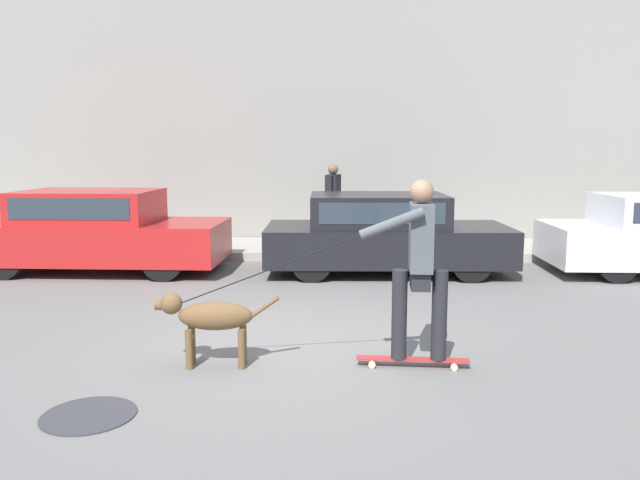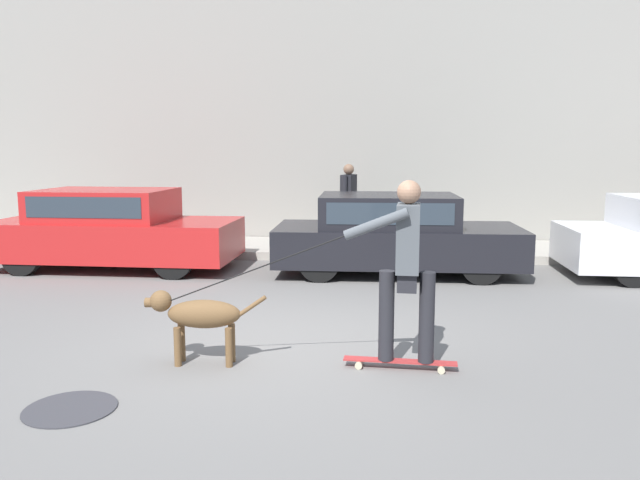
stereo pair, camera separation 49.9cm
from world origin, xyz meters
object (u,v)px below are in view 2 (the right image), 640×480
Objects in this scene: dog at (198,315)px; pedestrian_with_bag at (349,200)px; parked_car_0 at (113,230)px; skateboarder at (406,263)px; parked_car_1 at (395,235)px.

dog is 0.73× the size of pedestrian_with_bag.
skateboarder reaches higher than parked_car_0.
parked_car_1 is (4.91, -0.00, -0.02)m from parked_car_0.
dog is at bearing -57.16° from parked_car_0.
pedestrian_with_bag is (-0.88, 2.29, 0.40)m from parked_car_1.
parked_car_1 is 3.45× the size of dog.
skateboarder is at bearing -42.42° from parked_car_0.
skateboarder reaches higher than pedestrian_with_bag.
dog is at bearing -114.38° from parked_car_1.
pedestrian_with_bag is at bearing -79.04° from skateboarder.
skateboarder is at bearing -91.37° from parked_car_1.
pedestrian_with_bag is at bearing -102.13° from dog.
parked_car_0 is 1.04× the size of parked_car_1.
pedestrian_with_bag reaches higher than parked_car_1.
parked_car_1 is at bearing -116.18° from dog.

